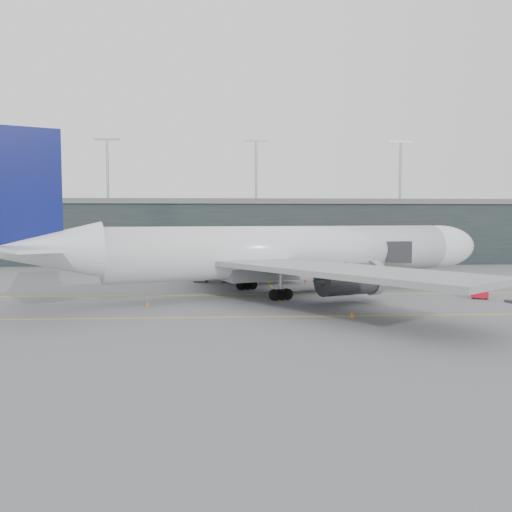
{
  "coord_description": "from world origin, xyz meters",
  "views": [
    {
      "loc": [
        -1.5,
        -71.81,
        10.07
      ],
      "look_at": [
        2.16,
        -4.0,
        5.32
      ],
      "focal_mm": 35.0,
      "sensor_mm": 36.0,
      "label": 1
    }
  ],
  "objects": [
    {
      "name": "ground",
      "position": [
        0.0,
        0.0,
        0.0
      ],
      "size": [
        320.0,
        320.0,
        0.0
      ],
      "primitive_type": "plane",
      "color": "#59595E",
      "rests_on": "ground"
    },
    {
      "name": "taxiline_a",
      "position": [
        0.0,
        -4.0,
        0.01
      ],
      "size": [
        160.0,
        0.25,
        0.02
      ],
      "primitive_type": "cube",
      "color": "gold",
      "rests_on": "ground"
    },
    {
      "name": "taxiline_b",
      "position": [
        0.0,
        -20.0,
        0.01
      ],
      "size": [
        160.0,
        0.25,
        0.02
      ],
      "primitive_type": "cube",
      "color": "gold",
      "rests_on": "ground"
    },
    {
      "name": "taxiline_lead_main",
      "position": [
        5.0,
        20.0,
        0.01
      ],
      "size": [
        0.25,
        60.0,
        0.02
      ],
      "primitive_type": "cube",
      "color": "gold",
      "rests_on": "ground"
    },
    {
      "name": "terminal",
      "position": [
        -0.0,
        58.0,
        7.62
      ],
      "size": [
        240.0,
        36.0,
        29.0
      ],
      "color": "black",
      "rests_on": "ground"
    },
    {
      "name": "main_aircraft",
      "position": [
        6.73,
        -2.48,
        5.74
      ],
      "size": [
        70.01,
        64.67,
        20.46
      ],
      "rotation": [
        0.0,
        0.0,
        0.38
      ],
      "color": "silver",
      "rests_on": "ground"
    },
    {
      "name": "jet_bridge",
      "position": [
        29.79,
        25.15,
        5.41
      ],
      "size": [
        18.32,
        45.98,
        7.22
      ],
      "rotation": [
        0.0,
        0.0,
        -0.32
      ],
      "color": "#2A2A2F",
      "rests_on": "ground"
    },
    {
      "name": "gse_cart",
      "position": [
        30.96,
        -9.35,
        0.76
      ],
      "size": [
        2.35,
        1.98,
        1.37
      ],
      "rotation": [
        0.0,
        0.0,
        -0.41
      ],
      "color": "red",
      "rests_on": "ground"
    },
    {
      "name": "uld_a",
      "position": [
        -6.2,
        10.07,
        1.0
      ],
      "size": [
        2.35,
        2.01,
        1.9
      ],
      "rotation": [
        0.0,
        0.0,
        -0.17
      ],
      "color": "#3A3B3F",
      "rests_on": "ground"
    },
    {
      "name": "uld_b",
      "position": [
        -1.93,
        10.5,
        0.93
      ],
      "size": [
        2.3,
        2.04,
        1.76
      ],
      "rotation": [
        0.0,
        0.0,
        0.29
      ],
      "color": "#3A3B3F",
      "rests_on": "ground"
    },
    {
      "name": "uld_c",
      "position": [
        0.44,
        9.88,
        0.99
      ],
      "size": [
        2.21,
        1.83,
        1.89
      ],
      "rotation": [
        0.0,
        0.0,
        0.08
      ],
      "color": "#3A3B3F",
      "rests_on": "ground"
    },
    {
      "name": "cone_nose",
      "position": [
        31.75,
        -5.28,
        0.34
      ],
      "size": [
        0.42,
        0.42,
        0.67
      ],
      "primitive_type": "cone",
      "color": "orange",
      "rests_on": "ground"
    },
    {
      "name": "cone_wing_stbd",
      "position": [
        11.38,
        -20.59,
        0.32
      ],
      "size": [
        0.4,
        0.4,
        0.64
      ],
      "primitive_type": "cone",
      "color": "orange",
      "rests_on": "ground"
    },
    {
      "name": "cone_wing_port",
      "position": [
        10.99,
        9.32,
        0.32
      ],
      "size": [
        0.4,
        0.4,
        0.64
      ],
      "primitive_type": "cone",
      "color": "#F64F0D",
      "rests_on": "ground"
    },
    {
      "name": "cone_tail",
      "position": [
        -11.24,
        -12.52,
        0.31
      ],
      "size": [
        0.39,
        0.39,
        0.62
      ],
      "primitive_type": "cone",
      "color": "#D05E0B",
      "rests_on": "ground"
    }
  ]
}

